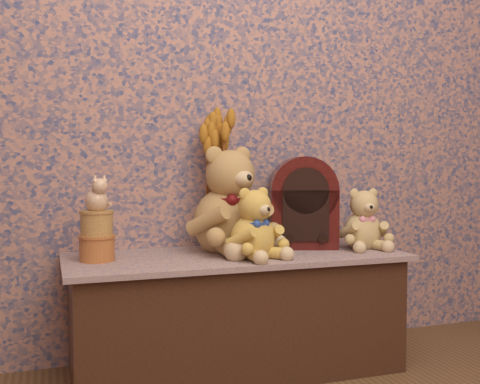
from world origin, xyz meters
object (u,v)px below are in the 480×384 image
object	(u,v)px
teddy_small	(363,216)
cathedral_radio	(302,202)
teddy_large	(227,195)
teddy_medium	(253,220)
ceramic_vase	(216,224)
biscuit_tin_lower	(97,248)
cat_figurine	(96,193)

from	to	relation	value
teddy_small	cathedral_radio	world-z (taller)	cathedral_radio
teddy_large	teddy_medium	world-z (taller)	teddy_large
ceramic_vase	biscuit_tin_lower	world-z (taller)	ceramic_vase
teddy_medium	teddy_small	size ratio (longest dim) A/B	1.06
biscuit_tin_lower	cat_figurine	distance (m)	0.20
biscuit_tin_lower	cat_figurine	bearing A→B (deg)	0.00
ceramic_vase	teddy_small	bearing A→B (deg)	-16.67
teddy_medium	cathedral_radio	world-z (taller)	cathedral_radio
teddy_large	ceramic_vase	bearing A→B (deg)	89.14
ceramic_vase	biscuit_tin_lower	xyz separation A→B (m)	(-0.48, -0.13, -0.06)
teddy_large	cat_figurine	xyz separation A→B (m)	(-0.50, -0.06, 0.02)
teddy_small	biscuit_tin_lower	size ratio (longest dim) A/B	2.12
teddy_large	cathedral_radio	distance (m)	0.33
teddy_large	biscuit_tin_lower	xyz separation A→B (m)	(-0.50, -0.06, -0.18)
ceramic_vase	biscuit_tin_lower	bearing A→B (deg)	-165.34
teddy_medium	cat_figurine	bearing A→B (deg)	146.11
cathedral_radio	biscuit_tin_lower	size ratio (longest dim) A/B	3.03
cathedral_radio	cat_figurine	world-z (taller)	cathedral_radio
teddy_small	cathedral_radio	xyz separation A→B (m)	(-0.22, 0.12, 0.06)
teddy_medium	biscuit_tin_lower	bearing A→B (deg)	146.11
teddy_large	cat_figurine	size ratio (longest dim) A/B	3.36
teddy_small	cat_figurine	bearing A→B (deg)	-175.35
teddy_medium	biscuit_tin_lower	xyz separation A→B (m)	(-0.54, 0.12, -0.09)
biscuit_tin_lower	teddy_medium	bearing A→B (deg)	-12.32
teddy_small	cathedral_radio	distance (m)	0.25
teddy_small	biscuit_tin_lower	bearing A→B (deg)	-175.35
teddy_large	cathedral_radio	bearing A→B (deg)	-18.36
cathedral_radio	biscuit_tin_lower	xyz separation A→B (m)	(-0.83, -0.07, -0.14)
teddy_large	biscuit_tin_lower	distance (m)	0.54
cathedral_radio	cat_figurine	xyz separation A→B (m)	(-0.83, -0.07, 0.06)
biscuit_tin_lower	ceramic_vase	bearing A→B (deg)	14.66
biscuit_tin_lower	teddy_small	bearing A→B (deg)	-2.47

